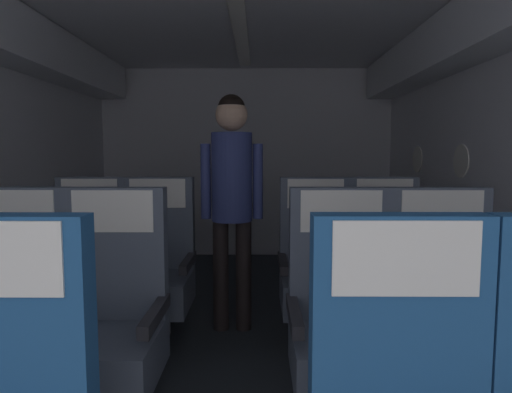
% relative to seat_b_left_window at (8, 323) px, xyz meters
% --- Properties ---
extents(ground, '(3.75, 6.20, 0.02)m').
position_rel_seat_b_left_window_xyz_m(ground, '(1.01, 0.53, -0.46)').
color(ground, '#23282D').
extents(fuselage_shell, '(3.63, 5.85, 2.31)m').
position_rel_seat_b_left_window_xyz_m(fuselage_shell, '(1.01, 0.81, 1.20)').
color(fuselage_shell, silver).
rests_on(fuselage_shell, ground).
extents(seat_b_left_window, '(0.51, 0.52, 1.08)m').
position_rel_seat_b_left_window_xyz_m(seat_b_left_window, '(0.00, 0.00, 0.00)').
color(seat_b_left_window, '#38383D').
rests_on(seat_b_left_window, ground).
extents(seat_b_left_aisle, '(0.51, 0.52, 1.08)m').
position_rel_seat_b_left_window_xyz_m(seat_b_left_aisle, '(0.47, -0.01, 0.00)').
color(seat_b_left_aisle, '#38383D').
rests_on(seat_b_left_aisle, ground).
extents(seat_b_right_aisle, '(0.51, 0.52, 1.08)m').
position_rel_seat_b_left_window_xyz_m(seat_b_right_aisle, '(2.04, 0.00, 0.00)').
color(seat_b_right_aisle, '#38383D').
rests_on(seat_b_right_aisle, ground).
extents(seat_b_right_window, '(0.51, 0.52, 1.08)m').
position_rel_seat_b_left_window_xyz_m(seat_b_right_window, '(1.56, -0.00, 0.00)').
color(seat_b_right_window, '#38383D').
rests_on(seat_b_right_window, ground).
extents(seat_c_left_window, '(0.51, 0.52, 1.08)m').
position_rel_seat_b_left_window_xyz_m(seat_c_left_window, '(0.00, 0.95, 0.00)').
color(seat_c_left_window, '#38383D').
rests_on(seat_c_left_window, ground).
extents(seat_c_left_aisle, '(0.51, 0.52, 1.08)m').
position_rel_seat_b_left_window_xyz_m(seat_c_left_aisle, '(0.47, 0.96, 0.00)').
color(seat_c_left_aisle, '#38383D').
rests_on(seat_c_left_aisle, ground).
extents(seat_c_right_aisle, '(0.51, 0.52, 1.08)m').
position_rel_seat_b_left_window_xyz_m(seat_c_right_aisle, '(2.03, 0.96, 0.00)').
color(seat_c_right_aisle, '#38383D').
rests_on(seat_c_right_aisle, ground).
extents(seat_c_right_window, '(0.51, 0.52, 1.08)m').
position_rel_seat_b_left_window_xyz_m(seat_c_right_window, '(1.55, 0.95, 0.00)').
color(seat_c_right_window, '#38383D').
rests_on(seat_c_right_window, ground).
extents(flight_attendant, '(0.43, 0.28, 1.64)m').
position_rel_seat_b_left_window_xyz_m(flight_attendant, '(0.98, 1.07, 0.56)').
color(flight_attendant, black).
rests_on(flight_attendant, ground).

